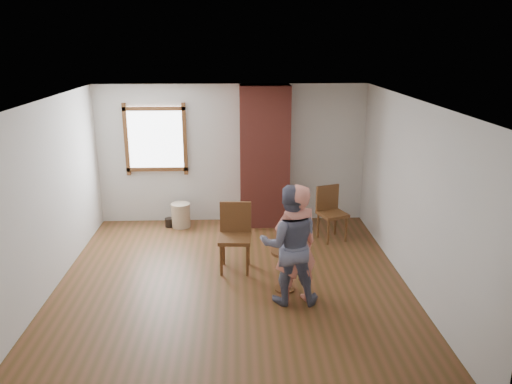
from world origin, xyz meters
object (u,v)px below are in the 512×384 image
side_table (285,263)px  person_pink (296,245)px  stoneware_crock (181,215)px  dining_chair_right (330,210)px  dining_chair_left (235,233)px  man (290,244)px

side_table → person_pink: size_ratio=0.37×
stoneware_crock → person_pink: 3.44m
stoneware_crock → dining_chair_right: 2.77m
dining_chair_left → man: (0.71, -1.04, 0.24)m
stoneware_crock → dining_chair_left: 2.09m
side_table → man: 0.50m
dining_chair_left → man: bearing=-52.0°
man → side_table: bearing=-82.9°
dining_chair_right → man: man is taller
dining_chair_right → person_pink: bearing=-131.8°
stoneware_crock → person_pink: person_pink is taller
stoneware_crock → person_pink: size_ratio=0.28×
stoneware_crock → man: (1.73, -2.84, 0.59)m
dining_chair_left → man: 1.28m
dining_chair_left → man: size_ratio=0.63×
dining_chair_right → person_pink: (-0.87, -2.21, 0.29)m
dining_chair_right → stoneware_crock: bearing=145.8°
dining_chair_left → person_pink: 1.35m
dining_chair_right → man: (-0.95, -2.18, 0.29)m
stoneware_crock → side_table: size_ratio=0.75×
man → person_pink: 0.08m
dining_chair_right → side_table: 2.12m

